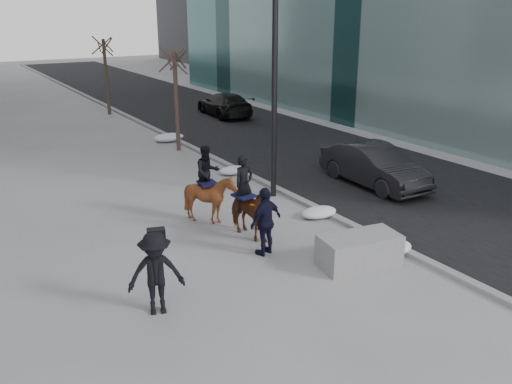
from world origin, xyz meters
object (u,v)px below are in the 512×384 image
planter (359,250)px  mounted_left (246,208)px  car_near (374,166)px  mounted_right (210,192)px

planter → mounted_left: 3.24m
planter → mounted_left: (-1.45, 2.86, 0.45)m
car_near → mounted_right: mounted_right is taller
car_near → mounted_right: 6.42m
mounted_right → planter: bearing=-67.8°
planter → car_near: car_near is taller
mounted_left → car_near: bearing=14.6°
planter → car_near: bearing=43.8°
mounted_right → mounted_left: bearing=-77.7°
car_near → mounted_left: mounted_left is taller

